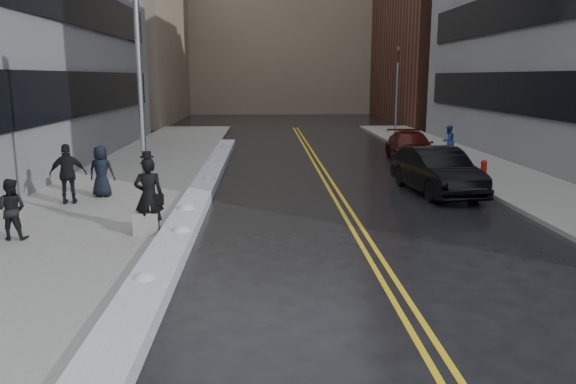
{
  "coord_description": "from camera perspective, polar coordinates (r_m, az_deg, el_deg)",
  "views": [
    {
      "loc": [
        -0.13,
        -12.72,
        4.28
      ],
      "look_at": [
        0.47,
        1.71,
        1.3
      ],
      "focal_mm": 35.0,
      "sensor_mm": 36.0,
      "label": 1
    }
  ],
  "objects": [
    {
      "name": "pedestrian_b",
      "position": [
        16.05,
        -26.31,
        -1.57
      ],
      "size": [
        0.78,
        0.61,
        1.59
      ],
      "primitive_type": "imported",
      "rotation": [
        0.0,
        0.0,
        3.13
      ],
      "color": "black",
      "rests_on": "sidewalk_west"
    },
    {
      "name": "lane_line_right",
      "position": [
        23.29,
        4.5,
        1.04
      ],
      "size": [
        0.12,
        50.0,
        0.01
      ],
      "primitive_type": "cube",
      "color": "gold",
      "rests_on": "ground"
    },
    {
      "name": "pedestrian_east",
      "position": [
        30.56,
        15.96,
        5.0
      ],
      "size": [
        1.01,
        0.95,
        1.65
      ],
      "primitive_type": "imported",
      "rotation": [
        0.0,
        0.0,
        3.7
      ],
      "color": "navy",
      "rests_on": "sidewalk_east"
    },
    {
      "name": "sidewalk_east",
      "position": [
        25.23,
        21.31,
        1.26
      ],
      "size": [
        4.0,
        50.0,
        0.15
      ],
      "primitive_type": "cube",
      "color": "gray",
      "rests_on": "ground"
    },
    {
      "name": "car_maroon",
      "position": [
        29.61,
        12.35,
        4.53
      ],
      "size": [
        2.44,
        5.24,
        1.48
      ],
      "primitive_type": "imported",
      "rotation": [
        0.0,
        0.0,
        -0.07
      ],
      "color": "#3B0B09",
      "rests_on": "ground"
    },
    {
      "name": "lane_line_left",
      "position": [
        23.25,
        3.76,
        1.04
      ],
      "size": [
        0.12,
        50.0,
        0.01
      ],
      "primitive_type": "cube",
      "color": "gold",
      "rests_on": "ground"
    },
    {
      "name": "car_black",
      "position": [
        21.5,
        14.86,
        2.09
      ],
      "size": [
        2.41,
        5.34,
        1.7
      ],
      "primitive_type": "imported",
      "rotation": [
        0.0,
        0.0,
        0.12
      ],
      "color": "black",
      "rests_on": "ground"
    },
    {
      "name": "fire_hydrant",
      "position": [
        24.77,
        19.27,
        2.34
      ],
      "size": [
        0.26,
        0.26,
        0.73
      ],
      "color": "maroon",
      "rests_on": "sidewalk_east"
    },
    {
      "name": "traffic_signal",
      "position": [
        37.73,
        10.99,
        10.12
      ],
      "size": [
        0.16,
        0.2,
        6.0
      ],
      "color": "gray",
      "rests_on": "sidewalk_east"
    },
    {
      "name": "building_west_far",
      "position": [
        58.95,
        -18.22,
        15.7
      ],
      "size": [
        14.0,
        22.0,
        18.0
      ],
      "primitive_type": "cube",
      "color": "gray",
      "rests_on": "ground"
    },
    {
      "name": "lamppost",
      "position": [
        15.16,
        -14.5,
        4.67
      ],
      "size": [
        0.65,
        0.65,
        7.62
      ],
      "color": "gray",
      "rests_on": "sidewalk_west"
    },
    {
      "name": "pedestrian_c",
      "position": [
        20.55,
        -18.42,
        2.01
      ],
      "size": [
        0.92,
        0.64,
        1.8
      ],
      "primitive_type": "imported",
      "rotation": [
        0.0,
        0.0,
        3.06
      ],
      "color": "black",
      "rests_on": "sidewalk_west"
    },
    {
      "name": "pedestrian_d",
      "position": [
        19.77,
        -21.44,
        1.72
      ],
      "size": [
        1.24,
        0.72,
        1.98
      ],
      "primitive_type": "imported",
      "rotation": [
        0.0,
        0.0,
        3.36
      ],
      "color": "black",
      "rests_on": "sidewalk_west"
    },
    {
      "name": "ground",
      "position": [
        13.42,
        -1.73,
        -6.95
      ],
      "size": [
        160.0,
        160.0,
        0.0
      ],
      "primitive_type": "plane",
      "color": "black",
      "rests_on": "ground"
    },
    {
      "name": "building_far",
      "position": [
        73.06,
        -0.76,
        16.94
      ],
      "size": [
        36.0,
        16.0,
        22.0
      ],
      "primitive_type": "cube",
      "color": "gray",
      "rests_on": "ground"
    },
    {
      "name": "pedestrian_fedora",
      "position": [
        15.25,
        -13.95,
        -0.41
      ],
      "size": [
        0.82,
        0.6,
        2.06
      ],
      "primitive_type": "imported",
      "rotation": [
        0.0,
        0.0,
        3.29
      ],
      "color": "black",
      "rests_on": "sidewalk_west"
    },
    {
      "name": "snow_ridge",
      "position": [
        21.25,
        -8.62,
        0.38
      ],
      "size": [
        0.9,
        30.0,
        0.34
      ],
      "primitive_type": "cube",
      "color": "silver",
      "rests_on": "ground"
    },
    {
      "name": "sidewalk_west",
      "position": [
        23.78,
        -16.04,
        1.02
      ],
      "size": [
        5.5,
        50.0,
        0.15
      ],
      "primitive_type": "cube",
      "color": "gray",
      "rests_on": "ground"
    }
  ]
}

